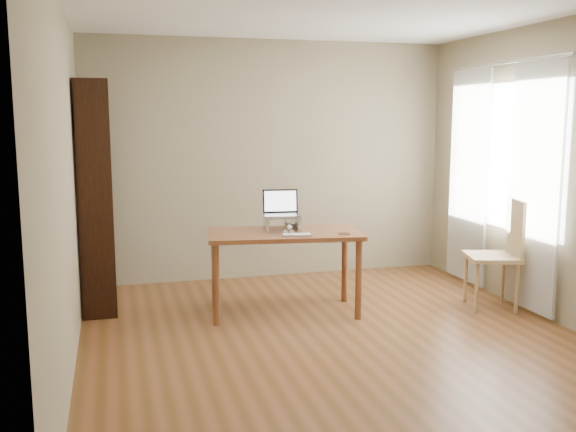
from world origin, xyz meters
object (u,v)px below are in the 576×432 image
object	(u,v)px
keyboard	(297,235)
desk	(284,243)
cat	(285,223)
chair	(500,249)
laptop	(280,209)
bookshelf	(97,196)

from	to	relation	value
keyboard	desk	bearing A→B (deg)	114.24
cat	chair	bearing A→B (deg)	-8.24
laptop	keyboard	xyz separation A→B (m)	(0.05, -0.36, -0.18)
desk	bookshelf	bearing A→B (deg)	165.38
desk	cat	xyz separation A→B (m)	(0.04, 0.11, 0.16)
keyboard	bookshelf	bearing A→B (deg)	162.83
laptop	cat	size ratio (longest dim) A/B	0.75
bookshelf	desk	size ratio (longest dim) A/B	1.45
desk	chair	xyz separation A→B (m)	(1.98, -0.37, -0.09)
bookshelf	keyboard	distance (m)	1.92
bookshelf	chair	xyz separation A→B (m)	(3.61, -1.04, -0.49)
keyboard	cat	xyz separation A→B (m)	(-0.02, 0.33, 0.05)
keyboard	laptop	bearing A→B (deg)	109.18
bookshelf	keyboard	size ratio (longest dim) A/B	7.53
chair	bookshelf	bearing A→B (deg)	179.38
desk	cat	world-z (taller)	cat
desk	laptop	xyz separation A→B (m)	(0.00, 0.14, 0.29)
laptop	keyboard	world-z (taller)	laptop
desk	laptop	size ratio (longest dim) A/B	4.12
cat	chair	size ratio (longest dim) A/B	0.46
bookshelf	chair	world-z (taller)	bookshelf
bookshelf	chair	distance (m)	3.79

